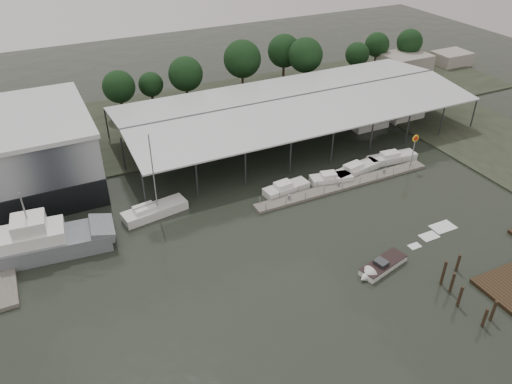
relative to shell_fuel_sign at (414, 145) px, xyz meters
name	(u,v)px	position (x,y,z in m)	size (l,w,h in m)	color
ground	(286,257)	(-27.00, -9.99, -3.93)	(200.00, 200.00, 0.00)	black
land_strip_far	(173,121)	(-27.00, 32.01, -3.83)	(140.00, 30.00, 0.30)	#373D2E
land_strip_east	(496,144)	(18.00, 0.01, -3.83)	(20.00, 60.00, 0.30)	#373D2E
storage_warehouse	(0,157)	(-55.00, 19.95, 1.36)	(24.50, 20.50, 10.50)	#909399
covered_boat_shed	(295,100)	(-10.00, 18.01, 2.20)	(58.24, 24.00, 6.96)	#B9BBBD
trawler_dock	(0,258)	(-57.00, 4.01, -3.68)	(3.00, 18.00, 0.50)	slate
floating_dock	(344,185)	(-12.00, 0.01, -3.72)	(28.00, 2.00, 1.40)	slate
shell_fuel_sign	(414,145)	(0.00, 0.00, 0.00)	(1.10, 0.18, 5.55)	gray
distant_commercial_buildings	(419,61)	(32.03, 34.70, -2.08)	(22.00, 8.00, 4.00)	gray
grey_trawler	(44,242)	(-51.97, 3.04, -2.35)	(16.11, 6.35, 8.84)	slate
white_sailboat	(154,211)	(-38.39, 4.97, -3.28)	(8.75, 3.86, 11.73)	silver
speedboat_underway	(380,267)	(-18.60, -16.61, -3.53)	(17.61, 6.01, 2.00)	silver
moored_cruiser_0	(286,188)	(-20.23, 2.36, -3.31)	(6.83, 2.82, 1.70)	silver
moored_cruiser_1	(331,178)	(-13.14, 1.83, -3.31)	(6.39, 3.41, 1.70)	silver
moored_cruiser_2	(355,170)	(-8.42, 2.39, -3.31)	(8.53, 3.59, 1.70)	silver
moored_cruiser_3	(392,158)	(-1.21, 2.99, -3.31)	(8.05, 2.98, 1.70)	silver
mooring_pilings	(463,291)	(-13.68, -23.99, -2.92)	(4.22, 7.58, 3.78)	#372A1B
horizon_tree_line	(275,59)	(-3.33, 38.13, 2.42)	(71.17, 11.72, 10.97)	black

